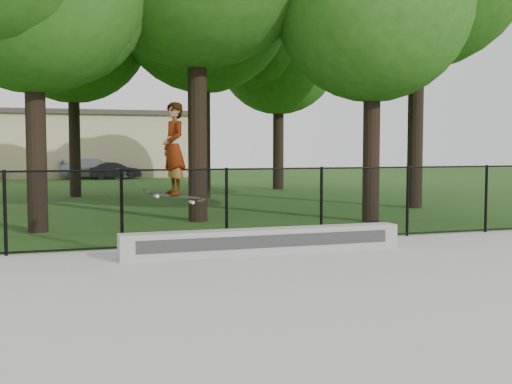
{
  "coord_description": "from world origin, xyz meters",
  "views": [
    {
      "loc": [
        -5.32,
        -6.0,
        1.95
      ],
      "look_at": [
        -1.96,
        4.2,
        1.2
      ],
      "focal_mm": 45.0,
      "sensor_mm": 36.0,
      "label": 1
    }
  ],
  "objects_px": {
    "grind_ledge": "(265,241)",
    "skater_airborne": "(174,151)",
    "car_b": "(115,171)",
    "car_c": "(95,169)"
  },
  "relations": [
    {
      "from": "grind_ledge",
      "to": "skater_airborne",
      "type": "distance_m",
      "value": 2.3
    },
    {
      "from": "grind_ledge",
      "to": "car_b",
      "type": "relative_size",
      "value": 1.81
    },
    {
      "from": "car_c",
      "to": "skater_airborne",
      "type": "bearing_deg",
      "value": -174.62
    },
    {
      "from": "car_b",
      "to": "car_c",
      "type": "xyz_separation_m",
      "value": [
        -1.12,
        0.47,
        0.11
      ]
    },
    {
      "from": "car_c",
      "to": "car_b",
      "type": "bearing_deg",
      "value": -105.52
    },
    {
      "from": "grind_ledge",
      "to": "skater_airborne",
      "type": "xyz_separation_m",
      "value": [
        -1.64,
        -0.06,
        1.61
      ]
    },
    {
      "from": "car_c",
      "to": "grind_ledge",
      "type": "bearing_deg",
      "value": -171.48
    },
    {
      "from": "car_b",
      "to": "skater_airborne",
      "type": "xyz_separation_m",
      "value": [
        -2.0,
        -29.42,
        1.38
      ]
    },
    {
      "from": "grind_ledge",
      "to": "skater_airborne",
      "type": "height_order",
      "value": "skater_airborne"
    },
    {
      "from": "skater_airborne",
      "to": "car_b",
      "type": "bearing_deg",
      "value": 86.1
    }
  ]
}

